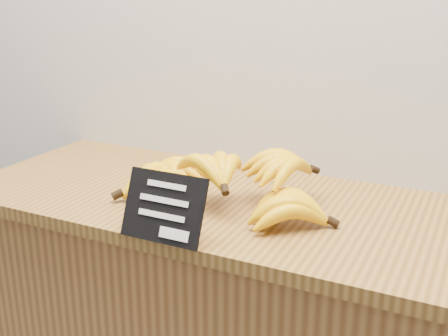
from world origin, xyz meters
TOP-DOWN VIEW (x-y plane):
  - counter_top at (0.10, 2.75)m, footprint 1.31×0.54m
  - chalkboard_sign at (0.07, 2.50)m, footprint 0.17×0.06m
  - banana_pile at (0.07, 2.71)m, footprint 0.54×0.32m

SIDE VIEW (x-z plane):
  - counter_top at x=0.10m, z-range 0.90..0.93m
  - banana_pile at x=0.07m, z-range 0.92..1.04m
  - chalkboard_sign at x=0.07m, z-range 0.93..1.06m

